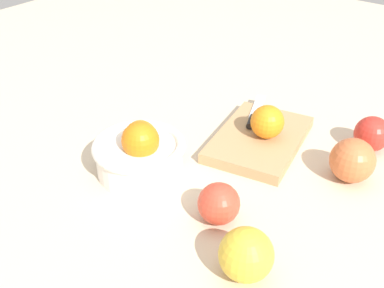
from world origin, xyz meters
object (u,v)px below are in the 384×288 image
at_px(cutting_board, 259,139).
at_px(orange_on_board, 267,122).
at_px(apple_front_right, 372,134).
at_px(bowl, 140,152).
at_px(knife, 254,115).
at_px(apple_front_left_2, 219,204).
at_px(apple_front_left, 246,255).
at_px(apple_front_right_2, 352,160).

height_order(cutting_board, orange_on_board, orange_on_board).
bearing_deg(apple_front_right, cutting_board, 123.02).
relative_size(bowl, orange_on_board, 2.56).
height_order(cutting_board, knife, knife).
relative_size(bowl, apple_front_left_2, 2.48).
height_order(bowl, cutting_board, bowl).
xyz_separation_m(apple_front_left, apple_front_left_2, (0.07, 0.10, -0.01)).
relative_size(bowl, apple_front_right, 2.44).
bearing_deg(orange_on_board, apple_front_right_2, -90.82).
xyz_separation_m(cutting_board, apple_front_right, (0.12, -0.19, 0.02)).
bearing_deg(apple_front_right_2, apple_front_right, 3.12).
distance_m(bowl, orange_on_board, 0.26).
relative_size(knife, apple_front_left_2, 2.16).
bearing_deg(orange_on_board, cutting_board, 99.08).
bearing_deg(apple_front_left, apple_front_right_2, -5.62).
xyz_separation_m(bowl, cutting_board, (0.22, -0.13, -0.03)).
bearing_deg(bowl, apple_front_left, -108.08).
height_order(apple_front_left_2, apple_front_right_2, apple_front_right_2).
bearing_deg(apple_front_left, orange_on_board, 25.31).
relative_size(knife, apple_front_right, 2.12).
xyz_separation_m(orange_on_board, apple_front_right, (0.12, -0.17, -0.02)).
bearing_deg(orange_on_board, bowl, 146.93).
bearing_deg(bowl, knife, -16.78).
relative_size(cutting_board, apple_front_left_2, 3.43).
height_order(cutting_board, apple_front_left_2, apple_front_left_2).
bearing_deg(orange_on_board, apple_front_left_2, -167.89).
height_order(knife, apple_front_left, apple_front_left).
height_order(apple_front_right, apple_front_right_2, apple_front_right_2).
bearing_deg(orange_on_board, apple_front_right, -55.47).
distance_m(bowl, knife, 0.28).
xyz_separation_m(apple_front_right, apple_front_right_2, (-0.12, -0.01, 0.01)).
relative_size(apple_front_left_2, apple_front_right_2, 0.85).
height_order(bowl, apple_front_left, bowl).
bearing_deg(apple_front_left, knife, 29.68).
height_order(orange_on_board, apple_front_left_2, orange_on_board).
distance_m(bowl, apple_front_left_2, 0.20).
relative_size(orange_on_board, apple_front_right_2, 0.82).
relative_size(apple_front_left, apple_front_left_2, 1.14).
xyz_separation_m(orange_on_board, knife, (0.05, 0.06, -0.03)).
relative_size(cutting_board, apple_front_right_2, 2.91).
relative_size(apple_front_right, apple_front_left_2, 1.02).
bearing_deg(bowl, orange_on_board, -33.07).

